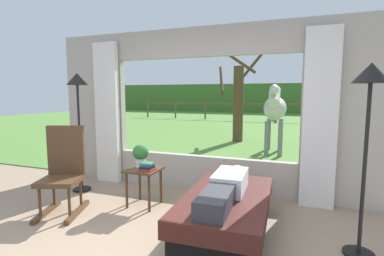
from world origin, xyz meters
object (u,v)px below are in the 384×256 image
Objects in this scene: floor_lamp_left at (78,96)px; potted_plant at (141,154)px; rocking_chair at (63,170)px; book_stack at (147,167)px; reclining_person at (226,187)px; side_table at (144,175)px; recliner_sofa at (227,212)px; pasture_tree at (238,100)px; horse at (275,109)px; floor_lamp_right at (369,102)px.

potted_plant is at bearing -7.00° from floor_lamp_left.
rocking_chair is 1.08m from book_stack.
side_table is at bearing 160.31° from reclining_person.
recliner_sofa is 0.31m from reclining_person.
recliner_sofa is at bearing 87.63° from reclining_person.
floor_lamp_left is (-1.26, 0.20, 1.07)m from side_table.
pasture_tree is (-1.14, 6.09, 1.12)m from recliner_sofa.
pasture_tree reaches higher than rocking_chair.
floor_lamp_left is 1.02× the size of horse.
side_table is 2.78m from floor_lamp_right.
floor_lamp_right is (3.43, 0.15, 0.92)m from rocking_chair.
horse is at bearing 86.04° from reclining_person.
recliner_sofa is 4.63m from horse.
side_table is 1.63× the size of potted_plant.
floor_lamp_right reaches higher than horse.
rocking_chair is 0.39× the size of pasture_tree.
potted_plant is (-1.33, 0.45, 0.18)m from reclining_person.
reclining_person is at bearing -179.70° from floor_lamp_right.
recliner_sofa is 1.47m from potted_plant.
recliner_sofa is at bearing 178.10° from floor_lamp_right.
floor_lamp_left reaches higher than book_stack.
rocking_chair is 0.60× the size of floor_lamp_left.
side_table is 0.29× the size of horse.
pasture_tree reaches higher than potted_plant.
potted_plant is at bearing 170.46° from floor_lamp_right.
pasture_tree is at bearing -53.58° from horse.
side_table is at bearing 10.81° from rocking_chair.
horse is (0.13, 4.58, 0.63)m from reclining_person.
potted_plant is at bearing 16.14° from rocking_chair.
side_table is at bearing 162.43° from recliner_sofa.
floor_lamp_left is 5.71m from pasture_tree.
horse reaches higher than book_stack.
horse is 2.01m from pasture_tree.
horse is (1.29, 4.25, 0.59)m from book_stack.
reclining_person is 0.49× the size of pasture_tree.
recliner_sofa is 0.96× the size of floor_lamp_right.
reclining_person is 1.61m from floor_lamp_right.
book_stack reaches higher than recliner_sofa.
side_table is (0.88, 0.53, -0.12)m from rocking_chair.
book_stack is (0.17, -0.12, -0.13)m from potted_plant.
horse reaches higher than side_table.
floor_lamp_right is at bearing -9.54° from potted_plant.
horse is at bearing 86.02° from recliner_sofa.
side_table is at bearing 69.15° from horse.
floor_lamp_left is (-2.51, 0.59, 0.97)m from reclining_person.
rocking_chair reaches higher than potted_plant.
reclining_person is at bearing -13.33° from floor_lamp_left.
rocking_chair is at bearing -178.46° from reclining_person.
rocking_chair is at bearing -62.95° from floor_lamp_left.
pasture_tree is at bearing 98.13° from reclining_person.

